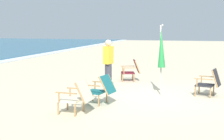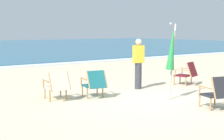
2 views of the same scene
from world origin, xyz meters
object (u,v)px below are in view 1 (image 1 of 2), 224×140
object	(u,v)px
beach_chair_mid_center	(210,82)
beach_chair_front_right	(101,88)
person_near_chairs	(108,64)
beach_chair_far_center	(132,70)
beach_chair_back_left	(77,96)
umbrella_furled_green	(161,49)

from	to	relation	value
beach_chair_mid_center	beach_chair_front_right	size ratio (longest dim) A/B	0.97
person_near_chairs	beach_chair_front_right	bearing A→B (deg)	-170.43
beach_chair_front_right	person_near_chairs	bearing A→B (deg)	9.57
beach_chair_far_center	person_near_chairs	size ratio (longest dim) A/B	0.51
beach_chair_back_left	person_near_chairs	bearing A→B (deg)	0.70
beach_chair_far_center	beach_chair_back_left	distance (m)	4.76
beach_chair_back_left	person_near_chairs	xyz separation A→B (m)	(2.88, 0.04, 0.41)
beach_chair_far_center	person_near_chairs	bearing A→B (deg)	167.73
beach_chair_mid_center	beach_chair_far_center	distance (m)	3.38
beach_chair_front_right	umbrella_furled_green	size ratio (longest dim) A/B	0.40
beach_chair_back_left	person_near_chairs	world-z (taller)	person_near_chairs
beach_chair_mid_center	person_near_chairs	world-z (taller)	person_near_chairs
beach_chair_mid_center	umbrella_furled_green	distance (m)	1.72
beach_chair_far_center	umbrella_furled_green	world-z (taller)	umbrella_furled_green
beach_chair_front_right	person_near_chairs	distance (m)	1.94
beach_chair_far_center	beach_chair_mid_center	bearing A→B (deg)	-126.10
beach_chair_mid_center	person_near_chairs	xyz separation A→B (m)	(0.12, 3.13, 0.41)
beach_chair_mid_center	beach_chair_front_right	bearing A→B (deg)	121.74
beach_chair_far_center	umbrella_furled_green	bearing A→B (deg)	-148.36
beach_chair_far_center	beach_chair_back_left	world-z (taller)	beach_chair_far_center
beach_chair_mid_center	umbrella_furled_green	bearing A→B (deg)	94.77
beach_chair_mid_center	beach_chair_far_center	size ratio (longest dim) A/B	0.98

